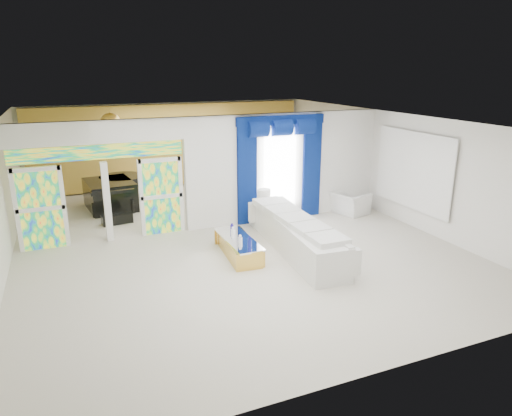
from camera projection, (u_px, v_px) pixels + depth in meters
name	position (u px, v px, depth m)	size (l,w,h in m)	color
floor	(227.00, 238.00, 11.81)	(12.00, 12.00, 0.00)	#B7AF9E
dividing_wall	(286.00, 166.00, 13.04)	(5.70, 0.18, 3.00)	white
dividing_header	(97.00, 132.00, 10.84)	(4.30, 0.18, 0.55)	white
stained_panel_left	(41.00, 209.00, 10.82)	(0.95, 0.04, 2.00)	#994C3F
stained_panel_right	(162.00, 196.00, 11.87)	(0.95, 0.04, 2.00)	#994C3F
stained_transom	(99.00, 152.00, 10.98)	(4.00, 0.05, 0.35)	#994C3F
window_pane	(280.00, 169.00, 12.88)	(1.00, 0.02, 2.30)	white
blue_drape_left	(247.00, 174.00, 12.50)	(0.55, 0.10, 2.80)	#030E44
blue_drape_right	(311.00, 169.00, 13.24)	(0.55, 0.10, 2.80)	#030E44
blue_pelmet	(281.00, 120.00, 12.45)	(2.60, 0.12, 0.25)	#030E44
wall_mirror	(413.00, 170.00, 12.30)	(0.04, 2.70, 1.90)	white
gold_curtains	(172.00, 145.00, 16.57)	(9.70, 0.12, 2.90)	gold
white_sofa	(296.00, 236.00, 10.83)	(0.85, 3.96, 0.75)	silver
coffee_table	(238.00, 247.00, 10.65)	(0.60, 1.81, 0.40)	gold
console_table	(274.00, 216.00, 12.83)	(1.30, 0.41, 0.43)	silver
table_lamp	(264.00, 200.00, 12.57)	(0.36, 0.36, 0.58)	silver
armchair	(350.00, 203.00, 13.69)	(0.98, 0.86, 0.64)	silver
grand_piano	(110.00, 195.00, 14.17)	(1.31, 1.72, 0.87)	black
piano_bench	(117.00, 219.00, 12.84)	(0.82, 0.32, 0.27)	black
tv_console	(41.00, 214.00, 12.40)	(0.54, 0.49, 0.79)	tan
chandelier	(110.00, 123.00, 13.18)	(0.60, 0.60, 0.60)	gold
decanters	(239.00, 237.00, 10.52)	(0.19, 1.18, 0.21)	#201697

